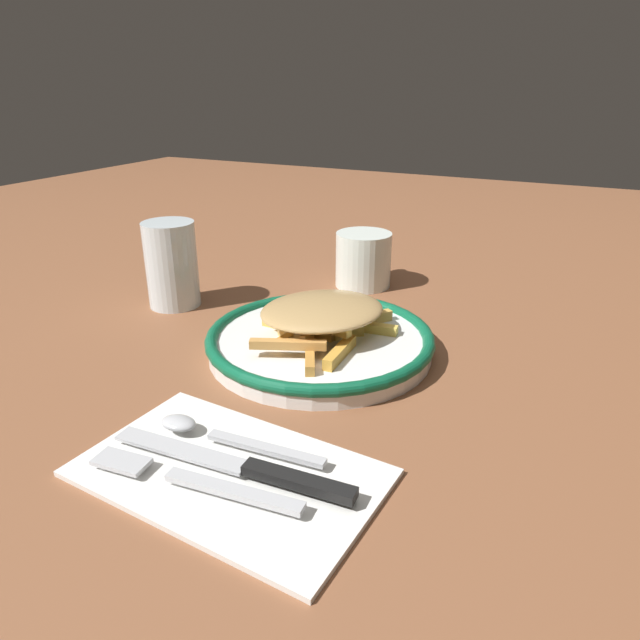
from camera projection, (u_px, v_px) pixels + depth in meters
name	position (u px, v px, depth m)	size (l,w,h in m)	color
ground_plane	(320.00, 352.00, 0.65)	(2.60, 2.60, 0.00)	brown
plate	(320.00, 341.00, 0.64)	(0.26, 0.26, 0.03)	white
fries_heap	(322.00, 316.00, 0.64)	(0.19, 0.18, 0.04)	#F0C760
napkin	(229.00, 470.00, 0.45)	(0.14, 0.23, 0.01)	white
fork	(193.00, 480.00, 0.42)	(0.03, 0.18, 0.01)	silver
knife	(250.00, 468.00, 0.44)	(0.03, 0.21, 0.01)	black
spoon	(212.00, 433.00, 0.48)	(0.02, 0.15, 0.01)	silver
water_glass	(172.00, 264.00, 0.76)	(0.07, 0.07, 0.11)	silver
coffee_mug	(364.00, 259.00, 0.84)	(0.11, 0.08, 0.08)	white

